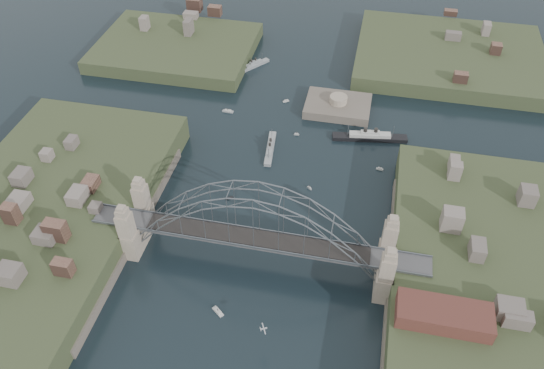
{
  "coord_description": "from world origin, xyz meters",
  "views": [
    {
      "loc": [
        21.76,
        -84.48,
        108.1
      ],
      "look_at": [
        0.0,
        18.0,
        10.0
      ],
      "focal_mm": 35.66,
      "sensor_mm": 36.0,
      "label": 1
    }
  ],
  "objects_px": {
    "wharf_shed": "(444,315)",
    "naval_cruiser_far": "(254,65)",
    "fort_island": "(337,111)",
    "naval_cruiser_near": "(270,148)",
    "bridge": "(256,228)",
    "ocean_liner": "(370,137)"
  },
  "relations": [
    {
      "from": "wharf_shed",
      "to": "bridge",
      "type": "bearing_deg",
      "value": 162.35
    },
    {
      "from": "fort_island",
      "to": "ocean_liner",
      "type": "distance_m",
      "value": 18.62
    },
    {
      "from": "fort_island",
      "to": "wharf_shed",
      "type": "distance_m",
      "value": 90.48
    },
    {
      "from": "bridge",
      "to": "ocean_liner",
      "type": "xyz_separation_m",
      "value": [
        24.03,
        55.85,
        -11.42
      ]
    },
    {
      "from": "fort_island",
      "to": "naval_cruiser_far",
      "type": "relative_size",
      "value": 1.78
    },
    {
      "from": "naval_cruiser_far",
      "to": "ocean_liner",
      "type": "height_order",
      "value": "ocean_liner"
    },
    {
      "from": "wharf_shed",
      "to": "naval_cruiser_far",
      "type": "bearing_deg",
      "value": 122.34
    },
    {
      "from": "bridge",
      "to": "fort_island",
      "type": "bearing_deg",
      "value": 80.27
    },
    {
      "from": "wharf_shed",
      "to": "naval_cruiser_far",
      "type": "xyz_separation_m",
      "value": [
        -66.71,
        105.35,
        -9.26
      ]
    },
    {
      "from": "fort_island",
      "to": "bridge",
      "type": "bearing_deg",
      "value": -99.73
    },
    {
      "from": "wharf_shed",
      "to": "naval_cruiser_near",
      "type": "relative_size",
      "value": 1.21
    },
    {
      "from": "naval_cruiser_far",
      "to": "ocean_liner",
      "type": "relative_size",
      "value": 0.51
    },
    {
      "from": "bridge",
      "to": "fort_island",
      "type": "relative_size",
      "value": 3.82
    },
    {
      "from": "wharf_shed",
      "to": "naval_cruiser_near",
      "type": "bearing_deg",
      "value": 130.84
    },
    {
      "from": "fort_island",
      "to": "wharf_shed",
      "type": "relative_size",
      "value": 1.1
    },
    {
      "from": "wharf_shed",
      "to": "naval_cruiser_far",
      "type": "height_order",
      "value": "wharf_shed"
    },
    {
      "from": "bridge",
      "to": "naval_cruiser_near",
      "type": "bearing_deg",
      "value": 97.88
    },
    {
      "from": "naval_cruiser_near",
      "to": "ocean_liner",
      "type": "xyz_separation_m",
      "value": [
        30.11,
        11.91,
        0.15
      ]
    },
    {
      "from": "naval_cruiser_far",
      "to": "naval_cruiser_near",
      "type": "bearing_deg",
      "value": -70.68
    },
    {
      "from": "fort_island",
      "to": "wharf_shed",
      "type": "xyz_separation_m",
      "value": [
        32.0,
        -84.0,
        10.34
      ]
    },
    {
      "from": "wharf_shed",
      "to": "naval_cruiser_far",
      "type": "relative_size",
      "value": 1.62
    },
    {
      "from": "wharf_shed",
      "to": "ocean_liner",
      "type": "bearing_deg",
      "value": 105.95
    }
  ]
}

